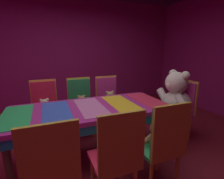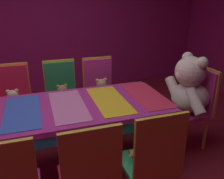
{
  "view_description": "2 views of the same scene",
  "coord_description": "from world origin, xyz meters",
  "views": [
    {
      "loc": [
        1.99,
        -0.5,
        1.45
      ],
      "look_at": [
        -0.16,
        0.36,
        0.91
      ],
      "focal_mm": 26.62,
      "sensor_mm": 36.0,
      "label": 1
    },
    {
      "loc": [
        2.14,
        -0.25,
        1.72
      ],
      "look_at": [
        0.03,
        0.45,
        0.87
      ],
      "focal_mm": 37.89,
      "sensor_mm": 36.0,
      "label": 2
    }
  ],
  "objects": [
    {
      "name": "chair_right_1",
      "position": [
        0.84,
        0.02,
        0.6
      ],
      "size": [
        0.42,
        0.41,
        0.98
      ],
      "rotation": [
        0.0,
        0.0,
        3.14
      ],
      "color": "red",
      "rests_on": "ground_plane"
    },
    {
      "name": "chair_right_0",
      "position": [
        0.83,
        -0.52,
        0.6
      ],
      "size": [
        0.42,
        0.41,
        0.98
      ],
      "rotation": [
        0.0,
        0.0,
        3.14
      ],
      "color": "#CC338C",
      "rests_on": "ground_plane"
    },
    {
      "name": "teddy_right_1",
      "position": [
        0.69,
        0.02,
        0.57
      ],
      "size": [
        0.22,
        0.28,
        0.27
      ],
      "rotation": [
        0.0,
        0.0,
        3.14
      ],
      "color": "#9E7247",
      "rests_on": "chair_right_1"
    },
    {
      "name": "king_teddy_bear",
      "position": [
        0.0,
        1.37,
        0.75
      ],
      "size": [
        0.74,
        0.57,
        0.69
      ],
      "rotation": [
        0.0,
        0.0,
        -1.57
      ],
      "color": "silver",
      "rests_on": "throne_chair"
    },
    {
      "name": "teddy_left_1",
      "position": [
        -0.7,
        0.02,
        0.57
      ],
      "size": [
        0.21,
        0.27,
        0.26
      ],
      "color": "#9E7247",
      "rests_on": "chair_left_1"
    },
    {
      "name": "wall_left",
      "position": [
        -2.6,
        0.0,
        1.4
      ],
      "size": [
        0.12,
        6.4,
        2.8
      ],
      "primitive_type": "cube",
      "color": "#8C1959",
      "rests_on": "ground_plane"
    },
    {
      "name": "throne_chair",
      "position": [
        0.0,
        1.54,
        0.6
      ],
      "size": [
        0.41,
        0.42,
        0.98
      ],
      "rotation": [
        0.0,
        0.0,
        -1.57
      ],
      "color": "#CC338C",
      "rests_on": "ground_plane"
    },
    {
      "name": "chair_left_2",
      "position": [
        -0.84,
        0.54,
        0.6
      ],
      "size": [
        0.42,
        0.41,
        0.98
      ],
      "color": "#CC338C",
      "rests_on": "ground_plane"
    },
    {
      "name": "banquet_table",
      "position": [
        0.0,
        0.0,
        0.65
      ],
      "size": [
        0.9,
        2.02,
        0.75
      ],
      "color": "#B22D8C",
      "rests_on": "ground_plane"
    },
    {
      "name": "chair_right_2",
      "position": [
        0.82,
        0.52,
        0.6
      ],
      "size": [
        0.42,
        0.41,
        0.98
      ],
      "rotation": [
        0.0,
        0.0,
        3.14
      ],
      "color": "#268C4C",
      "rests_on": "ground_plane"
    },
    {
      "name": "teddy_left_0",
      "position": [
        -0.7,
        -0.56,
        0.57
      ],
      "size": [
        0.21,
        0.28,
        0.26
      ],
      "color": "beige",
      "rests_on": "chair_left_0"
    },
    {
      "name": "teddy_right_2",
      "position": [
        0.68,
        0.52,
        0.57
      ],
      "size": [
        0.22,
        0.28,
        0.26
      ],
      "rotation": [
        0.0,
        0.0,
        3.14
      ],
      "color": "#9E7247",
      "rests_on": "chair_right_2"
    },
    {
      "name": "teddy_right_0",
      "position": [
        0.68,
        -0.52,
        0.58
      ],
      "size": [
        0.23,
        0.3,
        0.28
      ],
      "rotation": [
        0.0,
        0.0,
        3.14
      ],
      "color": "beige",
      "rests_on": "chair_right_0"
    },
    {
      "name": "ground_plane",
      "position": [
        0.0,
        0.0,
        0.0
      ],
      "size": [
        7.9,
        7.9,
        0.0
      ],
      "primitive_type": "plane",
      "color": "maroon"
    },
    {
      "name": "teddy_left_2",
      "position": [
        -0.69,
        0.54,
        0.58
      ],
      "size": [
        0.23,
        0.3,
        0.29
      ],
      "color": "tan",
      "rests_on": "chair_left_2"
    },
    {
      "name": "chair_left_1",
      "position": [
        -0.84,
        0.02,
        0.6
      ],
      "size": [
        0.42,
        0.41,
        0.98
      ],
      "color": "#268C4C",
      "rests_on": "ground_plane"
    },
    {
      "name": "chair_left_0",
      "position": [
        -0.84,
        -0.56,
        0.6
      ],
      "size": [
        0.42,
        0.41,
        0.98
      ],
      "color": "red",
      "rests_on": "ground_plane"
    }
  ]
}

